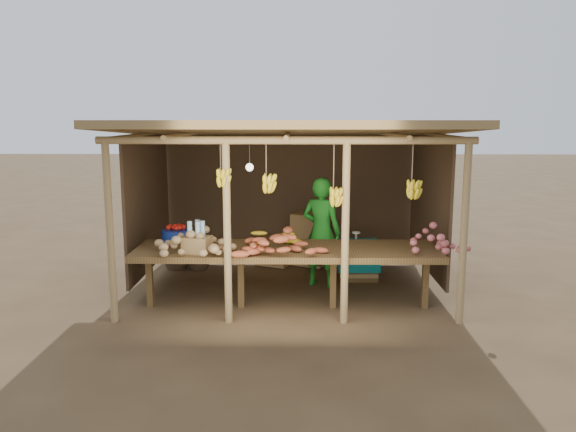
{
  "coord_description": "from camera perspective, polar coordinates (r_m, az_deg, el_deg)",
  "views": [
    {
      "loc": [
        0.11,
        -8.0,
        2.46
      ],
      "look_at": [
        0.0,
        0.0,
        1.05
      ],
      "focal_mm": 35.0,
      "sensor_mm": 36.0,
      "label": 1
    }
  ],
  "objects": [
    {
      "name": "onion_heap",
      "position": [
        7.12,
        14.75,
        -2.35
      ],
      "size": [
        1.01,
        0.76,
        0.36
      ],
      "primitive_type": null,
      "rotation": [
        0.0,
        0.0,
        0.27
      ],
      "color": "#B65859",
      "rests_on": "counter"
    },
    {
      "name": "stall_structure",
      "position": [
        7.98,
        0.35,
        6.06
      ],
      "size": [
        4.7,
        3.5,
        2.43
      ],
      "color": "#9E7F51",
      "rests_on": "ground"
    },
    {
      "name": "banana_pile",
      "position": [
        7.45,
        -1.35,
        -1.53
      ],
      "size": [
        0.64,
        0.4,
        0.35
      ],
      "primitive_type": null,
      "rotation": [
        0.0,
        0.0,
        0.04
      ],
      "color": "yellow",
      "rests_on": "counter"
    },
    {
      "name": "burlap_sacks",
      "position": [
        9.36,
        -10.22,
        -3.94
      ],
      "size": [
        0.76,
        0.4,
        0.53
      ],
      "color": "#473321",
      "rests_on": "ground"
    },
    {
      "name": "tarp_crate",
      "position": [
        8.73,
        7.1,
        -4.33
      ],
      "size": [
        0.65,
        0.56,
        0.76
      ],
      "color": "brown",
      "rests_on": "ground"
    },
    {
      "name": "potato_heap",
      "position": [
        7.04,
        -9.84,
        -2.26
      ],
      "size": [
        1.15,
        0.87,
        0.37
      ],
      "primitive_type": null,
      "rotation": [
        0.0,
        0.0,
        0.28
      ],
      "color": "#A38154",
      "rests_on": "counter"
    },
    {
      "name": "ground",
      "position": [
        8.38,
        0.0,
        -7.09
      ],
      "size": [
        60.0,
        60.0,
        0.0
      ],
      "primitive_type": "plane",
      "color": "brown",
      "rests_on": "ground"
    },
    {
      "name": "sweet_potato_heap",
      "position": [
        6.95,
        -0.75,
        -2.31
      ],
      "size": [
        1.22,
        1.0,
        0.36
      ],
      "primitive_type": null,
      "rotation": [
        0.0,
        0.0,
        -0.41
      ],
      "color": "#AF4C2D",
      "rests_on": "counter"
    },
    {
      "name": "bottle_box",
      "position": [
        7.05,
        -9.22,
        -2.47
      ],
      "size": [
        0.37,
        0.32,
        0.41
      ],
      "color": "olive",
      "rests_on": "counter"
    },
    {
      "name": "carton_stack",
      "position": [
        9.39,
        1.04,
        -2.78
      ],
      "size": [
        1.27,
        0.61,
        0.87
      ],
      "color": "olive",
      "rests_on": "ground"
    },
    {
      "name": "counter",
      "position": [
        7.26,
        -0.11,
        -3.72
      ],
      "size": [
        3.9,
        1.05,
        0.8
      ],
      "color": "brown",
      "rests_on": "ground"
    },
    {
      "name": "tomato_basin",
      "position": [
        7.84,
        -11.24,
        -1.77
      ],
      "size": [
        0.41,
        0.41,
        0.22
      ],
      "rotation": [
        0.0,
        0.0,
        0.31
      ],
      "color": "navy",
      "rests_on": "counter"
    },
    {
      "name": "vendor",
      "position": [
        8.21,
        3.4,
        -1.64
      ],
      "size": [
        0.7,
        0.6,
        1.61
      ],
      "primitive_type": "imported",
      "rotation": [
        0.0,
        0.0,
        2.71
      ],
      "color": "#1A771C",
      "rests_on": "ground"
    }
  ]
}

